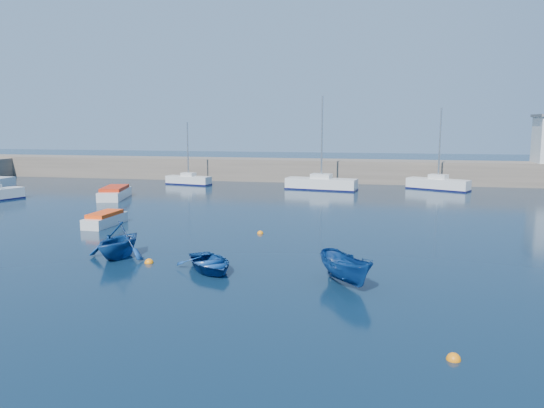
% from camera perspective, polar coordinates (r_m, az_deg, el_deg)
% --- Properties ---
extents(ground, '(220.00, 220.00, 0.00)m').
position_cam_1_polar(ground, '(20.44, -13.22, -11.30)').
color(ground, '#0C2034').
rests_on(ground, ground).
extents(back_wall, '(96.00, 4.50, 2.60)m').
position_cam_1_polar(back_wall, '(64.17, 4.15, 3.64)').
color(back_wall, '#6E6154').
rests_on(back_wall, ground).
extents(sailboat_5, '(5.46, 2.51, 7.03)m').
position_cam_1_polar(sailboat_5, '(61.09, -8.97, 2.58)').
color(sailboat_5, silver).
rests_on(sailboat_5, ground).
extents(sailboat_6, '(7.65, 3.26, 9.72)m').
position_cam_1_polar(sailboat_6, '(55.94, 5.32, 2.22)').
color(sailboat_6, silver).
rests_on(sailboat_6, ground).
extents(sailboat_7, '(6.51, 4.49, 8.50)m').
position_cam_1_polar(sailboat_7, '(58.28, 17.42, 2.10)').
color(sailboat_7, silver).
rests_on(sailboat_7, ground).
extents(motorboat_1, '(1.46, 3.87, 0.94)m').
position_cam_1_polar(motorboat_1, '(37.86, -17.53, -1.57)').
color(motorboat_1, silver).
rests_on(motorboat_1, ground).
extents(motorboat_2, '(3.14, 5.72, 1.12)m').
position_cam_1_polar(motorboat_2, '(51.26, -16.56, 1.16)').
color(motorboat_2, silver).
rests_on(motorboat_2, ground).
extents(dinghy_center, '(4.24, 4.44, 0.75)m').
position_cam_1_polar(dinghy_center, '(25.33, -6.72, -6.33)').
color(dinghy_center, navy).
rests_on(dinghy_center, ground).
extents(dinghy_left, '(3.38, 3.82, 1.87)m').
position_cam_1_polar(dinghy_left, '(28.54, -16.20, -3.75)').
color(dinghy_left, navy).
rests_on(dinghy_left, ground).
extents(dinghy_right, '(3.12, 3.70, 1.38)m').
position_cam_1_polar(dinghy_right, '(23.21, 7.98, -6.95)').
color(dinghy_right, navy).
rests_on(dinghy_right, ground).
extents(buoy_0, '(0.45, 0.45, 0.45)m').
position_cam_1_polar(buoy_0, '(27.32, -13.09, -6.20)').
color(buoy_0, orange).
rests_on(buoy_0, ground).
extents(buoy_1, '(0.41, 0.41, 0.41)m').
position_cam_1_polar(buoy_1, '(27.79, 6.20, -5.76)').
color(buoy_1, '#B20D15').
rests_on(buoy_1, ground).
extents(buoy_3, '(0.39, 0.39, 0.39)m').
position_cam_1_polar(buoy_3, '(33.54, -1.27, -3.21)').
color(buoy_3, orange).
rests_on(buoy_3, ground).
extents(buoy_5, '(0.43, 0.43, 0.43)m').
position_cam_1_polar(buoy_5, '(17.14, 18.94, -15.57)').
color(buoy_5, orange).
rests_on(buoy_5, ground).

